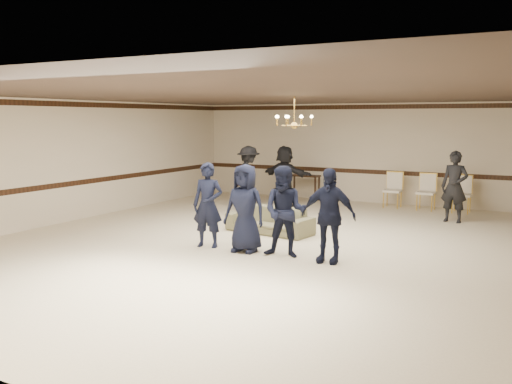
# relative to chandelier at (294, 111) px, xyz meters

# --- Properties ---
(room) EXTENTS (12.01, 14.01, 3.21)m
(room) POSITION_rel_chandelier_xyz_m (0.00, -1.00, -1.28)
(room) COLOR beige
(room) RESTS_ON ground
(chair_rail) EXTENTS (12.00, 0.02, 0.14)m
(chair_rail) POSITION_rel_chandelier_xyz_m (0.00, 5.99, -1.88)
(chair_rail) COLOR black
(chair_rail) RESTS_ON wall_back
(crown_molding) EXTENTS (12.00, 0.02, 0.14)m
(crown_molding) POSITION_rel_chandelier_xyz_m (0.00, 5.99, 0.21)
(crown_molding) COLOR black
(crown_molding) RESTS_ON wall_back
(chandelier) EXTENTS (0.94, 0.94, 0.89)m
(chandelier) POSITION_rel_chandelier_xyz_m (0.00, 0.00, 0.00)
(chandelier) COLOR #B88D3B
(chandelier) RESTS_ON ceiling
(boy_a) EXTENTS (0.73, 0.56, 1.80)m
(boy_a) POSITION_rel_chandelier_xyz_m (-1.14, -1.84, -1.98)
(boy_a) COLOR black
(boy_a) RESTS_ON floor
(boy_b) EXTENTS (0.91, 0.62, 1.80)m
(boy_b) POSITION_rel_chandelier_xyz_m (-0.24, -1.84, -1.98)
(boy_b) COLOR black
(boy_b) RESTS_ON floor
(boy_c) EXTENTS (0.97, 0.81, 1.80)m
(boy_c) POSITION_rel_chandelier_xyz_m (0.66, -1.84, -1.98)
(boy_c) COLOR black
(boy_c) RESTS_ON floor
(boy_d) EXTENTS (1.08, 0.50, 1.80)m
(boy_d) POSITION_rel_chandelier_xyz_m (1.56, -1.84, -1.98)
(boy_d) COLOR black
(boy_d) RESTS_ON floor
(settee) EXTENTS (2.19, 1.11, 0.61)m
(settee) POSITION_rel_chandelier_xyz_m (-0.66, 0.08, -2.57)
(settee) COLOR brown
(settee) RESTS_ON floor
(adult_left) EXTENTS (1.32, 1.38, 1.88)m
(adult_left) POSITION_rel_chandelier_xyz_m (-3.03, 3.31, -1.93)
(adult_left) COLOR black
(adult_left) RESTS_ON floor
(adult_mid) EXTENTS (1.82, 0.86, 1.88)m
(adult_mid) POSITION_rel_chandelier_xyz_m (-2.13, 4.01, -1.93)
(adult_mid) COLOR black
(adult_mid) RESTS_ON floor
(adult_right) EXTENTS (0.74, 0.54, 1.88)m
(adult_right) POSITION_rel_chandelier_xyz_m (2.97, 3.61, -1.93)
(adult_right) COLOR black
(adult_right) RESTS_ON floor
(banquet_chair_left) EXTENTS (0.53, 0.53, 1.07)m
(banquet_chair_left) POSITION_rel_chandelier_xyz_m (0.93, 5.23, -2.34)
(banquet_chair_left) COLOR #EDE0C7
(banquet_chair_left) RESTS_ON floor
(banquet_chair_mid) EXTENTS (0.53, 0.53, 1.07)m
(banquet_chair_mid) POSITION_rel_chandelier_xyz_m (1.93, 5.23, -2.34)
(banquet_chair_mid) COLOR #EDE0C7
(banquet_chair_mid) RESTS_ON floor
(banquet_chair_right) EXTENTS (0.53, 0.53, 1.07)m
(banquet_chair_right) POSITION_rel_chandelier_xyz_m (2.93, 5.23, -2.34)
(banquet_chair_right) COLOR #EDE0C7
(banquet_chair_right) RESTS_ON floor
(console_table) EXTENTS (1.03, 0.47, 0.85)m
(console_table) POSITION_rel_chandelier_xyz_m (-2.07, 5.43, -2.45)
(console_table) COLOR black
(console_table) RESTS_ON floor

